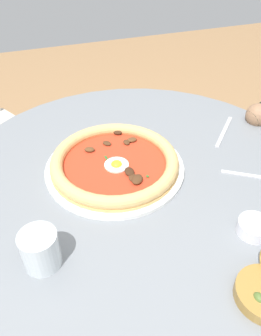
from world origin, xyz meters
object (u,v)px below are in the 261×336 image
object	(u,v)px
water_glass	(41,251)
dining_table	(138,230)
fork_utensil	(224,131)
pizza_on_plate	(115,163)
ramekin_capers	(254,227)

from	to	relation	value
water_glass	dining_table	bearing A→B (deg)	-56.89
dining_table	fork_utensil	size ratio (longest dim) A/B	7.46
fork_utensil	pizza_on_plate	bearing A→B (deg)	99.81
dining_table	pizza_on_plate	world-z (taller)	pizza_on_plate
water_glass	pizza_on_plate	bearing A→B (deg)	-43.17
pizza_on_plate	fork_utensil	distance (m)	0.34
ramekin_capers	fork_utensil	world-z (taller)	ramekin_capers
pizza_on_plate	ramekin_capers	xyz separation A→B (m)	(-0.28, -0.20, -0.00)
dining_table	pizza_on_plate	distance (m)	0.21
dining_table	ramekin_capers	distance (m)	0.34
dining_table	water_glass	bearing A→B (deg)	123.11
water_glass	ramekin_capers	distance (m)	0.41
water_glass	ramekin_capers	xyz separation A→B (m)	(-0.06, -0.40, -0.02)
pizza_on_plate	fork_utensil	xyz separation A→B (m)	(0.06, -0.34, -0.02)
pizza_on_plate	dining_table	bearing A→B (deg)	-142.19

